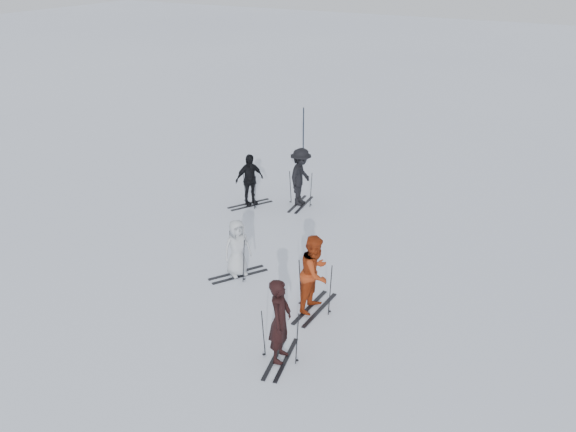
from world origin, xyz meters
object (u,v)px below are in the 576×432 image
object	(u,v)px
skier_red	(315,274)
skier_grey	(237,249)
skier_uphill_left	(249,180)
skier_uphill_far	(301,178)
piste_marker	(303,134)
skier_near_dark	(280,322)

from	to	relation	value
skier_red	skier_grey	xyz separation A→B (m)	(-2.50, 0.52, -0.18)
skier_uphill_left	skier_uphill_far	xyz separation A→B (m)	(1.43, 0.83, 0.09)
skier_uphill_left	piste_marker	size ratio (longest dim) A/B	0.82
skier_red	piste_marker	size ratio (longest dim) A/B	0.90
skier_uphill_far	skier_uphill_left	bearing A→B (deg)	112.56
skier_uphill_left	skier_red	bearing A→B (deg)	-106.14
skier_red	skier_uphill_far	xyz separation A→B (m)	(-3.37, 5.55, 0.01)
skier_red	piste_marker	xyz separation A→B (m)	(-5.55, 9.83, 0.10)
skier_uphill_left	skier_uphill_far	bearing A→B (deg)	-31.55
piste_marker	skier_uphill_far	bearing A→B (deg)	-62.94
skier_grey	skier_uphill_far	distance (m)	5.11
skier_red	skier_uphill_left	world-z (taller)	skier_red
skier_grey	skier_uphill_far	xyz separation A→B (m)	(-0.87, 5.03, 0.19)
skier_uphill_far	piste_marker	bearing A→B (deg)	19.52
skier_near_dark	skier_red	bearing A→B (deg)	-5.50
skier_near_dark	skier_red	size ratio (longest dim) A/B	0.98
skier_grey	piste_marker	bearing A→B (deg)	49.32
skier_near_dark	skier_uphill_left	size ratio (longest dim) A/B	1.07
skier_uphill_left	piste_marker	distance (m)	5.17
skier_near_dark	skier_uphill_far	distance (m)	8.48
skier_near_dark	skier_uphill_left	xyz separation A→B (m)	(-5.08, 6.82, -0.06)
skier_uphill_far	skier_red	bearing A→B (deg)	-156.28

